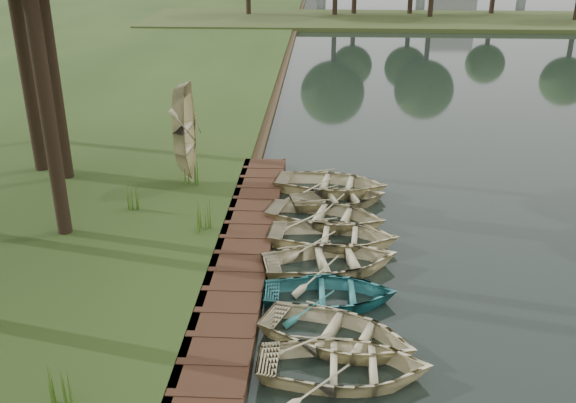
# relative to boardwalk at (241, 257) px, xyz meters

# --- Properties ---
(ground) EXTENTS (300.00, 300.00, 0.00)m
(ground) POSITION_rel_boardwalk_xyz_m (1.60, 0.00, -0.15)
(ground) COLOR #3D2F1D
(boardwalk) EXTENTS (1.60, 16.00, 0.30)m
(boardwalk) POSITION_rel_boardwalk_xyz_m (0.00, 0.00, 0.00)
(boardwalk) COLOR #3C2417
(boardwalk) RESTS_ON ground
(peninsula) EXTENTS (50.00, 14.00, 0.45)m
(peninsula) POSITION_rel_boardwalk_xyz_m (9.60, 50.00, 0.08)
(peninsula) COLOR #39471F
(peninsula) RESTS_ON ground
(rowboat_0) EXTENTS (3.73, 2.69, 0.76)m
(rowboat_0) POSITION_rel_boardwalk_xyz_m (2.80, -5.02, 0.28)
(rowboat_0) COLOR beige
(rowboat_0) RESTS_ON water
(rowboat_1) EXTENTS (4.35, 3.76, 0.76)m
(rowboat_1) POSITION_rel_boardwalk_xyz_m (2.67, -3.87, 0.28)
(rowboat_1) COLOR beige
(rowboat_1) RESTS_ON water
(rowboat_2) EXTENTS (3.48, 2.55, 0.70)m
(rowboat_2) POSITION_rel_boardwalk_xyz_m (2.52, -2.12, 0.25)
(rowboat_2) COLOR teal
(rowboat_2) RESTS_ON water
(rowboat_3) EXTENTS (4.30, 3.47, 0.79)m
(rowboat_3) POSITION_rel_boardwalk_xyz_m (2.55, -0.45, 0.29)
(rowboat_3) COLOR beige
(rowboat_3) RESTS_ON water
(rowboat_4) EXTENTS (4.08, 3.07, 0.80)m
(rowboat_4) POSITION_rel_boardwalk_xyz_m (2.62, 1.06, 0.30)
(rowboat_4) COLOR beige
(rowboat_4) RESTS_ON water
(rowboat_5) EXTENTS (4.41, 3.62, 0.80)m
(rowboat_5) POSITION_rel_boardwalk_xyz_m (2.40, 2.53, 0.30)
(rowboat_5) COLOR beige
(rowboat_5) RESTS_ON water
(rowboat_6) EXTENTS (3.80, 3.12, 0.69)m
(rowboat_6) POSITION_rel_boardwalk_xyz_m (2.85, 4.08, 0.24)
(rowboat_6) COLOR beige
(rowboat_6) RESTS_ON water
(rowboat_7) EXTENTS (4.39, 3.44, 0.83)m
(rowboat_7) POSITION_rel_boardwalk_xyz_m (2.59, 5.27, 0.31)
(rowboat_7) COLOR beige
(rowboat_7) RESTS_ON water
(stored_rowboat) EXTENTS (3.71, 2.74, 0.74)m
(stored_rowboat) POSITION_rel_boardwalk_xyz_m (-2.48, 5.33, 0.52)
(stored_rowboat) COLOR beige
(stored_rowboat) RESTS_ON bank
(reeds_0) EXTENTS (0.60, 0.60, 1.02)m
(reeds_0) POSITION_rel_boardwalk_xyz_m (-2.66, -6.55, 0.66)
(reeds_0) COLOR #3F661E
(reeds_0) RESTS_ON bank
(reeds_1) EXTENTS (0.60, 0.60, 0.92)m
(reeds_1) POSITION_rel_boardwalk_xyz_m (-1.27, 1.36, 0.61)
(reeds_1) COLOR #3F661E
(reeds_1) RESTS_ON bank
(reeds_2) EXTENTS (0.60, 0.60, 0.90)m
(reeds_2) POSITION_rel_boardwalk_xyz_m (-3.83, 2.71, 0.60)
(reeds_2) COLOR #3F661E
(reeds_2) RESTS_ON bank
(reeds_3) EXTENTS (0.60, 0.60, 1.04)m
(reeds_3) POSITION_rel_boardwalk_xyz_m (-2.40, 5.24, 0.67)
(reeds_3) COLOR #3F661E
(reeds_3) RESTS_ON bank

